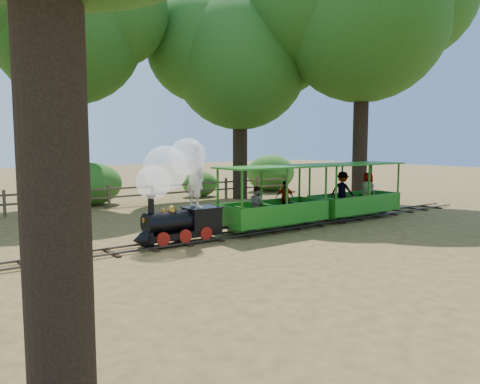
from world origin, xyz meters
TOP-DOWN VIEW (x-y plane):
  - ground at (0.00, 0.00)m, footprint 90.00×90.00m
  - track at (0.00, 0.00)m, footprint 22.00×1.00m
  - locomotive at (-2.19, 0.07)m, footprint 2.54×1.20m
  - carriage_front at (1.24, 0.02)m, footprint 3.69×1.51m
  - carriage_rear at (5.04, 0.00)m, footprint 3.69×1.51m
  - oak_nc at (-2.03, 9.59)m, footprint 7.89×6.94m
  - oak_ne at (5.47, 7.59)m, footprint 8.21×7.23m
  - oak_e at (8.96, 3.10)m, footprint 9.51×8.37m
  - fence at (0.00, 8.00)m, footprint 18.10×0.10m
  - shrub_mid_w at (-1.29, 9.30)m, footprint 2.71×2.08m
  - shrub_mid_e at (4.29, 9.30)m, footprint 1.86×1.43m
  - shrub_east at (9.00, 9.30)m, footprint 2.98×2.29m

SIDE VIEW (x-z plane):
  - ground at x=0.00m, z-range 0.00..0.00m
  - track at x=0.00m, z-range 0.02..0.12m
  - fence at x=0.00m, z-range 0.08..1.08m
  - shrub_mid_e at x=4.29m, z-range 0.00..1.29m
  - carriage_front at x=1.24m, z-range -0.19..1.73m
  - carriage_rear at x=5.04m, z-range -0.11..1.81m
  - shrub_mid_w at x=-1.29m, z-range 0.00..1.88m
  - shrub_east at x=9.00m, z-range 0.00..2.06m
  - locomotive at x=-2.19m, z-range 0.20..3.12m
  - oak_ne at x=5.47m, z-range 2.01..11.95m
  - oak_nc at x=-2.03m, z-range 2.48..13.12m
  - oak_e at x=8.96m, z-range 2.66..14.81m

